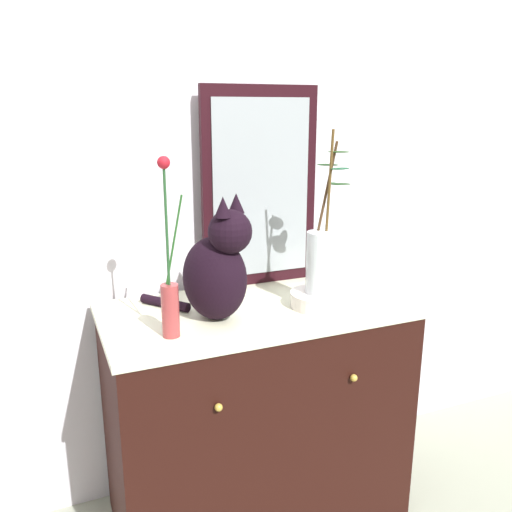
% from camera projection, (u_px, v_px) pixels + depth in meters
% --- Properties ---
extents(ground_plane, '(6.00, 6.00, 0.00)m').
position_uv_depth(ground_plane, '(256.00, 510.00, 2.05)').
color(ground_plane, gray).
extents(wall_back, '(4.40, 0.08, 2.60)m').
position_uv_depth(wall_back, '(221.00, 159.00, 2.00)').
color(wall_back, silver).
rests_on(wall_back, ground_plane).
extents(sideboard, '(1.04, 0.54, 0.83)m').
position_uv_depth(sideboard, '(256.00, 414.00, 1.94)').
color(sideboard, black).
rests_on(sideboard, ground_plane).
extents(mirror_leaning, '(0.45, 0.03, 0.74)m').
position_uv_depth(mirror_leaning, '(260.00, 188.00, 1.98)').
color(mirror_leaning, black).
rests_on(mirror_leaning, sideboard).
extents(cat_sitting, '(0.33, 0.38, 0.41)m').
position_uv_depth(cat_sitting, '(217.00, 268.00, 1.68)').
color(cat_sitting, black).
rests_on(cat_sitting, sideboard).
extents(vase_slim_green, '(0.08, 0.05, 0.53)m').
position_uv_depth(vase_slim_green, '(170.00, 294.00, 1.56)').
color(vase_slim_green, '#953637').
rests_on(vase_slim_green, sideboard).
extents(bowl_porcelain, '(0.20, 0.20, 0.05)m').
position_uv_depth(bowl_porcelain, '(319.00, 299.00, 1.83)').
color(bowl_porcelain, silver).
rests_on(bowl_porcelain, sideboard).
extents(vase_glass_clear, '(0.15, 0.13, 0.54)m').
position_uv_depth(vase_glass_clear, '(321.00, 258.00, 1.79)').
color(vase_glass_clear, silver).
rests_on(vase_glass_clear, bowl_porcelain).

